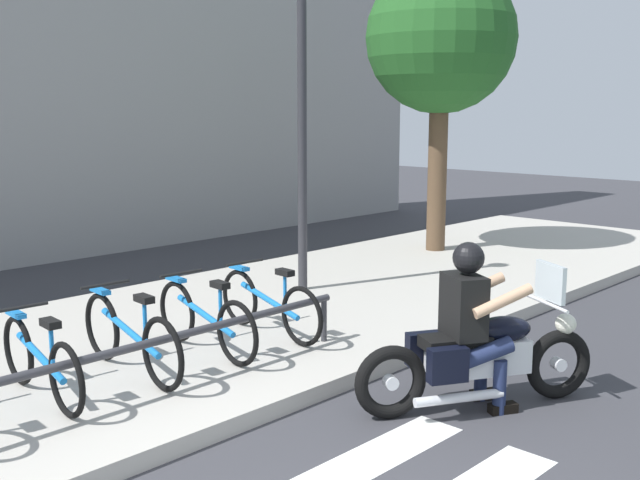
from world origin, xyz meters
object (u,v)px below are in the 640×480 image
bicycle_1 (41,361)px  bicycle_2 (130,336)px  bicycle_3 (205,319)px  bike_rack (166,343)px  bicycle_4 (269,304)px  rider (472,315)px  street_lamp (302,94)px  tree_near_rack (441,40)px  motorcycle (479,356)px

bicycle_1 → bicycle_2: bicycle_2 is taller
bicycle_2 → bicycle_3: bicycle_2 is taller
bike_rack → bicycle_4: bearing=18.5°
rider → street_lamp: street_lamp is taller
bicycle_3 → street_lamp: size_ratio=0.37×
bicycle_3 → tree_near_rack: size_ratio=0.34×
motorcycle → street_lamp: size_ratio=0.44×
rider → tree_near_rack: tree_near_rack is taller
rider → bike_rack: rider is taller
bicycle_2 → tree_near_rack: tree_near_rack is taller
bike_rack → street_lamp: bearing=27.7°
bicycle_3 → bicycle_4: bearing=0.0°
bicycle_1 → rider: bearing=-43.1°
bicycle_1 → street_lamp: size_ratio=0.35×
bicycle_1 → bike_rack: bearing=-33.8°
rider → bicycle_2: (-1.74, 2.40, -0.31)m
street_lamp → motorcycle: bearing=-112.9°
street_lamp → bicycle_4: bearing=-144.5°
street_lamp → tree_near_rack: bearing=6.4°
rider → bicycle_1: size_ratio=0.92×
motorcycle → street_lamp: bearing=67.1°
bicycle_2 → bike_rack: (-0.00, -0.55, 0.06)m
tree_near_rack → bicycle_2: bearing=-166.9°
motorcycle → bicycle_1: motorcycle is taller
bicycle_2 → tree_near_rack: size_ratio=0.36×
tree_near_rack → bike_rack: bearing=-162.6°
motorcycle → bicycle_3: 2.63m
bicycle_3 → street_lamp: (2.52, 1.20, 2.19)m
bicycle_1 → street_lamp: 4.87m
rider → bicycle_2: 2.98m
bicycle_2 → tree_near_rack: bearing=13.1°
rider → bicycle_4: rider is taller
street_lamp → bicycle_2: bearing=-160.2°
rider → street_lamp: 4.37m
bicycle_4 → street_lamp: size_ratio=0.37×
rider → bicycle_1: 3.54m
motorcycle → tree_near_rack: tree_near_rack is taller
bicycle_4 → tree_near_rack: size_ratio=0.34×
bicycle_1 → motorcycle: bearing=-42.8°
tree_near_rack → bicycle_1: bearing=-168.3°
bicycle_2 → bicycle_4: bearing=0.0°
bicycle_3 → bike_rack: size_ratio=0.42×
bicycle_1 → bicycle_3: 1.66m
bike_rack → tree_near_rack: bearing=17.4°
bicycle_2 → bicycle_1: bearing=180.0°
motorcycle → bicycle_2: size_ratio=1.12×
rider → bicycle_1: rider is taller
rider → bike_rack: (-1.74, 1.85, -0.25)m
motorcycle → bicycle_1: bearing=137.2°
rider → bicycle_1: (-2.57, 2.40, -0.33)m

